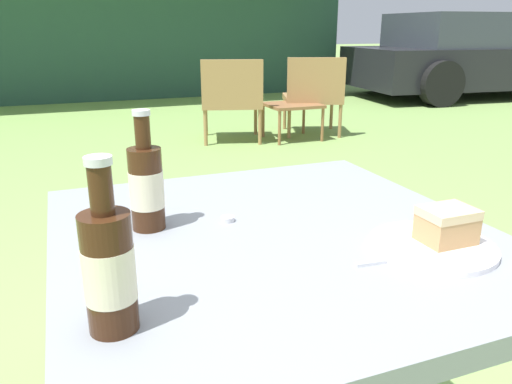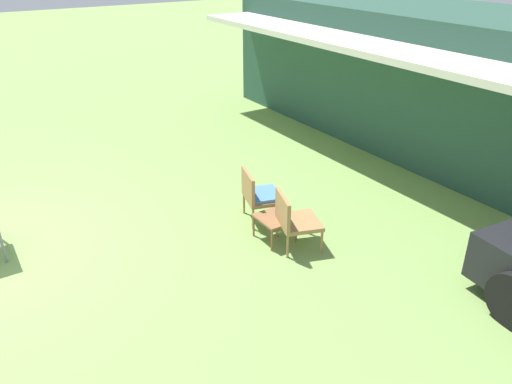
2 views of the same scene
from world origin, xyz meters
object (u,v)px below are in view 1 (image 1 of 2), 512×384
object	(u,v)px
wicker_chair_plain	(313,92)
cake_on_plate	(439,237)
garden_side_table	(293,108)
parked_car	(472,57)
wicker_chair_cushioned	(232,97)
cola_bottle_far	(109,268)
cola_bottle_near	(146,186)
patio_table	(274,265)

from	to	relation	value
wicker_chair_plain	cake_on_plate	bearing A→B (deg)	84.11
garden_side_table	cake_on_plate	world-z (taller)	cake_on_plate
parked_car	cake_on_plate	size ratio (longest dim) A/B	19.03
wicker_chair_cushioned	garden_side_table	size ratio (longest dim) A/B	1.56
wicker_chair_plain	cola_bottle_far	distance (m)	4.85
cake_on_plate	cola_bottle_near	size ratio (longest dim) A/B	0.96
patio_table	cake_on_plate	distance (m)	0.31
cola_bottle_far	wicker_chair_plain	bearing A→B (deg)	59.14
parked_car	garden_side_table	bearing A→B (deg)	-148.49
patio_table	cola_bottle_near	size ratio (longest dim) A/B	3.66
parked_car	cola_bottle_near	distance (m)	8.57
cola_bottle_far	wicker_chair_cushioned	bearing A→B (deg)	69.34
parked_car	patio_table	world-z (taller)	parked_car
garden_side_table	cola_bottle_near	bearing A→B (deg)	-119.33
wicker_chair_plain	wicker_chair_cushioned	bearing A→B (deg)	17.69
wicker_chair_plain	parked_car	bearing A→B (deg)	-135.04
parked_car	patio_table	xyz separation A→B (m)	(-6.13, -5.86, 0.02)
parked_car	wicker_chair_plain	bearing A→B (deg)	-148.16
wicker_chair_plain	cola_bottle_far	xyz separation A→B (m)	(-2.48, -4.15, 0.37)
wicker_chair_plain	patio_table	distance (m)	4.49
parked_car	cola_bottle_near	bearing A→B (deg)	-131.86
wicker_chair_cushioned	garden_side_table	distance (m)	0.64
parked_car	cake_on_plate	bearing A→B (deg)	-128.32
garden_side_table	cola_bottle_near	world-z (taller)	cola_bottle_near
parked_car	wicker_chair_cushioned	bearing A→B (deg)	-152.71
wicker_chair_cushioned	cola_bottle_far	distance (m)	4.48
parked_car	wicker_chair_cushioned	distance (m)	5.24
parked_car	cola_bottle_far	world-z (taller)	parked_car
parked_car	wicker_chair_plain	distance (m)	4.42
wicker_chair_plain	cola_bottle_far	world-z (taller)	cola_bottle_far
parked_car	cola_bottle_far	size ratio (longest dim) A/B	18.25
wicker_chair_cushioned	patio_table	distance (m)	4.15
patio_table	wicker_chair_cushioned	bearing A→B (deg)	72.46
patio_table	cola_bottle_far	bearing A→B (deg)	-145.80
parked_car	wicker_chair_plain	size ratio (longest dim) A/B	5.15
wicker_chair_cushioned	cola_bottle_near	size ratio (longest dim) A/B	3.54
garden_side_table	parked_car	bearing A→B (deg)	25.53
cola_bottle_near	wicker_chair_cushioned	bearing A→B (deg)	69.05
wicker_chair_plain	patio_table	size ratio (longest dim) A/B	0.97
wicker_chair_cushioned	cola_bottle_far	bearing A→B (deg)	85.69
wicker_chair_plain	cola_bottle_near	world-z (taller)	cola_bottle_near
garden_side_table	patio_table	world-z (taller)	patio_table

